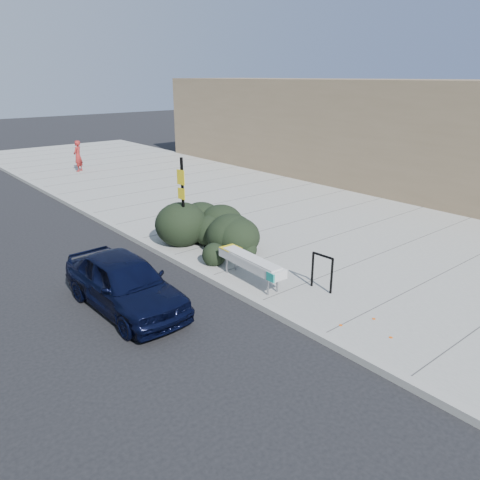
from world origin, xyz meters
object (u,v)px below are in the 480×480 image
object	(u,v)px
bench	(251,262)
sedan_navy	(125,282)
pedestrian	(78,156)
sign_post	(182,197)
bike_rack	(322,269)

from	to	relation	value
bench	sedan_navy	world-z (taller)	sedan_navy
bench	pedestrian	size ratio (longest dim) A/B	1.34
sign_post	sedan_navy	size ratio (longest dim) A/B	0.72
bench	pedestrian	distance (m)	17.91
bike_rack	sedan_navy	distance (m)	4.88
bench	sign_post	xyz separation A→B (m)	(0.19, 3.46, 1.05)
bike_rack	sedan_navy	world-z (taller)	sedan_navy
sign_post	pedestrian	distance (m)	14.49
bench	sedan_navy	distance (m)	3.26
sign_post	pedestrian	xyz separation A→B (m)	(2.29, 14.28, -0.74)
bench	bike_rack	distance (m)	1.85
bench	bike_rack	size ratio (longest dim) A/B	2.43
sedan_navy	pedestrian	size ratio (longest dim) A/B	2.29
bench	sedan_navy	size ratio (longest dim) A/B	0.59
sign_post	bench	bearing A→B (deg)	-101.45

